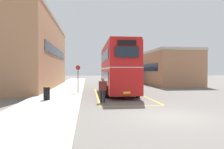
% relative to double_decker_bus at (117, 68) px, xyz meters
% --- Properties ---
extents(ground_plane, '(135.60, 135.60, 0.00)m').
position_rel_double_decker_bus_xyz_m(ground_plane, '(1.13, 4.07, -2.51)').
color(ground_plane, '#66605B').
extents(sidewalk_left, '(4.00, 57.60, 0.14)m').
position_rel_double_decker_bus_xyz_m(sidewalk_left, '(-5.37, 6.47, -2.44)').
color(sidewalk_left, '#B2ADA3').
rests_on(sidewalk_left, ground).
extents(brick_building_left, '(6.69, 21.24, 8.95)m').
position_rel_double_decker_bus_xyz_m(brick_building_left, '(-10.26, 8.40, 1.96)').
color(brick_building_left, '#AD7A56').
rests_on(brick_building_left, ground).
extents(depot_building_right, '(6.42, 12.33, 5.32)m').
position_rel_double_decker_bus_xyz_m(depot_building_right, '(9.77, 11.49, 0.15)').
color(depot_building_right, '#AD7A56').
rests_on(depot_building_right, ground).
extents(double_decker_bus, '(2.96, 10.49, 4.75)m').
position_rel_double_decker_bus_xyz_m(double_decker_bus, '(0.00, 0.00, 0.00)').
color(double_decker_bus, black).
rests_on(double_decker_bus, ground).
extents(single_deck_bus, '(3.05, 9.85, 3.02)m').
position_rel_double_decker_bus_xyz_m(single_deck_bus, '(3.28, 16.74, -0.87)').
color(single_deck_bus, black).
rests_on(single_deck_bus, ground).
extents(pedestrian_boarding, '(0.55, 0.40, 1.76)m').
position_rel_double_decker_bus_xyz_m(pedestrian_boarding, '(-1.86, -5.59, -1.49)').
color(pedestrian_boarding, black).
rests_on(pedestrian_boarding, ground).
extents(litter_bin, '(0.48, 0.48, 0.95)m').
position_rel_double_decker_bus_xyz_m(litter_bin, '(-5.84, -4.68, -1.90)').
color(litter_bin, black).
rests_on(litter_bin, sidewalk_left).
extents(bus_stop_sign, '(0.44, 0.08, 2.61)m').
position_rel_double_decker_bus_xyz_m(bus_stop_sign, '(-3.80, -0.04, -0.80)').
color(bus_stop_sign, '#4C4C51').
rests_on(bus_stop_sign, sidewalk_left).
extents(bay_marking_yellow, '(4.38, 12.49, 0.01)m').
position_rel_double_decker_bus_xyz_m(bay_marking_yellow, '(-0.01, -1.94, -2.51)').
color(bay_marking_yellow, gold).
rests_on(bay_marking_yellow, ground).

